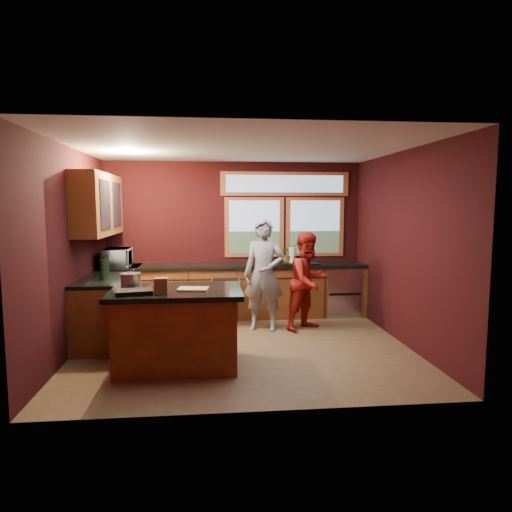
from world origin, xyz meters
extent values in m
plane|color=brown|center=(0.00, 0.00, 0.00)|extent=(4.50, 4.50, 0.00)
cube|color=black|center=(0.00, 2.00, 1.35)|extent=(4.50, 0.02, 2.70)
cube|color=black|center=(0.00, -2.00, 1.35)|extent=(4.50, 0.02, 2.70)
cube|color=black|center=(-2.25, 0.00, 1.35)|extent=(0.02, 4.00, 2.70)
cube|color=black|center=(2.25, 0.00, 1.35)|extent=(0.02, 4.00, 2.70)
cube|color=silver|center=(0.00, 0.00, 2.70)|extent=(4.50, 4.00, 0.02)
cube|color=#89A0BE|center=(0.35, 1.99, 1.55)|extent=(1.06, 0.02, 1.06)
cube|color=#89A0BE|center=(1.45, 1.99, 1.55)|extent=(1.06, 0.02, 1.06)
cube|color=#9C532D|center=(0.90, 1.99, 2.32)|extent=(2.30, 0.02, 0.42)
cube|color=#552914|center=(-2.07, 0.85, 1.95)|extent=(0.36, 1.80, 0.90)
cube|color=#552914|center=(0.00, 1.70, 0.44)|extent=(4.50, 0.60, 0.88)
cube|color=black|center=(0.00, 1.69, 0.91)|extent=(4.50, 0.64, 0.05)
cube|color=#B7B7BC|center=(1.85, 1.68, 0.42)|extent=(0.60, 0.58, 0.85)
cube|color=black|center=(1.10, 1.66, 0.91)|extent=(0.66, 0.46, 0.05)
cube|color=#552914|center=(-1.95, 0.85, 0.44)|extent=(0.60, 2.30, 0.88)
cube|color=black|center=(-1.94, 0.85, 0.91)|extent=(0.64, 2.30, 0.05)
cube|color=#552914|center=(-0.85, -0.67, 0.44)|extent=(1.40, 0.90, 0.88)
cube|color=black|center=(-0.85, -0.67, 0.92)|extent=(1.55, 1.05, 0.06)
imported|color=slate|center=(0.39, 0.85, 0.87)|extent=(0.73, 0.58, 1.74)
imported|color=maroon|center=(1.08, 0.81, 0.77)|extent=(0.94, 0.90, 1.53)
imported|color=#999999|center=(-1.92, 1.33, 1.09)|extent=(0.41, 0.59, 0.32)
imported|color=#999999|center=(0.93, 1.75, 1.10)|extent=(0.30, 0.26, 0.33)
cylinder|color=silver|center=(0.99, 1.70, 1.07)|extent=(0.12, 0.12, 0.28)
cube|color=#A78356|center=(-0.65, -0.72, 0.95)|extent=(0.38, 0.30, 0.02)
cylinder|color=#B4B4B9|center=(-1.40, -0.52, 1.03)|extent=(0.24, 0.24, 0.18)
cube|color=brown|center=(-1.00, -0.92, 1.03)|extent=(0.15, 0.12, 0.18)
cube|color=black|center=(-1.30, -0.92, 0.97)|extent=(0.45, 0.35, 0.05)
camera|label=1|loc=(-0.45, -6.10, 1.94)|focal=32.00mm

